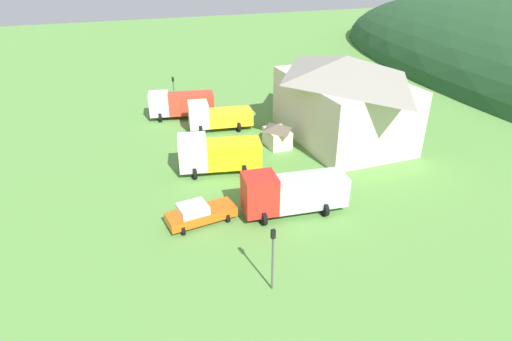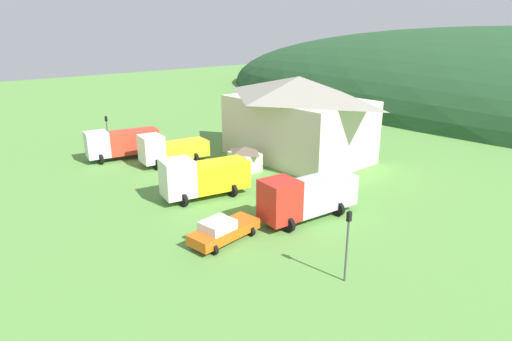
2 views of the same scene
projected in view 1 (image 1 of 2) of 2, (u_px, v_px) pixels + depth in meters
name	position (u px, v px, depth m)	size (l,w,h in m)	color
ground_plane	(218.00, 169.00, 39.15)	(200.00, 200.00, 0.00)	#5B9342
depot_building	(343.00, 97.00, 43.75)	(15.45, 10.24, 8.70)	beige
play_shed_cream	(277.00, 135.00, 43.24)	(3.15, 2.28, 2.43)	beige
tow_truck_silver	(180.00, 103.00, 50.48)	(3.99, 7.81, 3.20)	silver
heavy_rig_striped	(216.00, 116.00, 47.16)	(3.89, 7.24, 3.28)	silver
flatbed_truck_yellow	(216.00, 153.00, 37.94)	(4.09, 7.58, 3.54)	silver
crane_truck_red	(291.00, 192.00, 31.91)	(3.67, 8.10, 3.47)	red
service_pickup_orange	(199.00, 213.00, 31.12)	(2.72, 5.23, 1.66)	orange
traffic_light_west	(174.00, 90.00, 52.68)	(0.20, 0.32, 4.15)	#4C4C51
traffic_light_east	(273.00, 254.00, 24.19)	(0.20, 0.32, 4.22)	#4C4C51
traffic_cone_near_pickup	(243.00, 149.00, 43.08)	(0.36, 0.36, 0.64)	orange
traffic_cone_mid_row	(172.00, 149.00, 43.24)	(0.36, 0.36, 0.49)	orange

